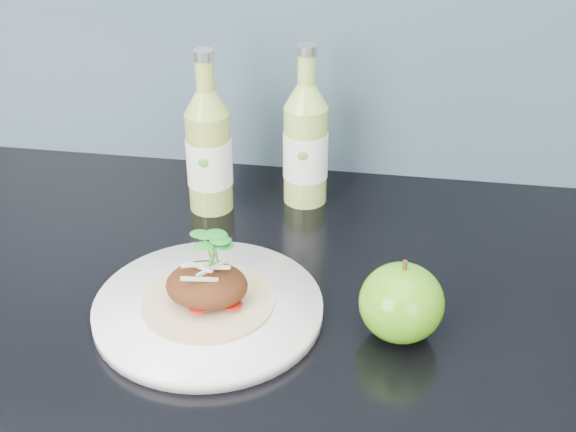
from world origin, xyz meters
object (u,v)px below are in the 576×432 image
dinner_plate (208,309)px  cider_bottle_left (209,151)px  green_apple (401,303)px  cider_bottle_right (306,144)px

dinner_plate → cider_bottle_left: size_ratio=1.42×
green_apple → cider_bottle_left: cider_bottle_left is taller
dinner_plate → cider_bottle_right: bearing=75.7°
dinner_plate → cider_bottle_right: size_ratio=1.42×
green_apple → cider_bottle_right: 0.31m
cider_bottle_left → cider_bottle_right: (0.12, 0.04, 0.00)m
green_apple → cider_bottle_right: (-0.14, 0.28, 0.04)m
dinner_plate → cider_bottle_left: 0.25m
dinner_plate → green_apple: green_apple is taller
dinner_plate → cider_bottle_left: (-0.05, 0.23, 0.08)m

